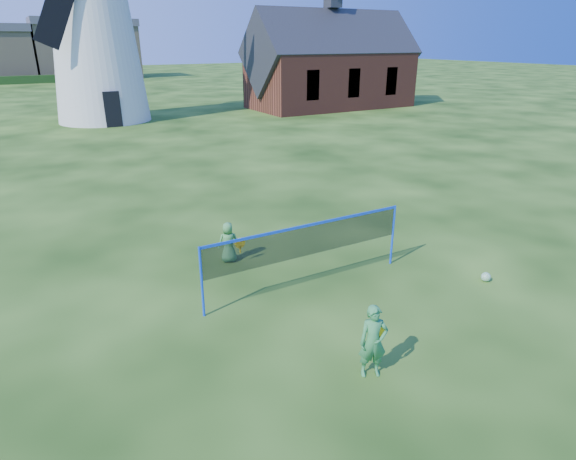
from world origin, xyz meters
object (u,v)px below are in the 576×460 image
(player_boy, at_px, (229,242))
(player_girl, at_px, (373,342))
(windmill, at_px, (92,21))
(chapel, at_px, (331,67))
(badminton_net, at_px, (308,241))
(play_ball, at_px, (486,277))

(player_boy, bearing_deg, player_girl, 110.32)
(player_boy, bearing_deg, windmill, -76.63)
(chapel, bearing_deg, player_girl, -123.33)
(badminton_net, bearing_deg, windmill, 88.72)
(player_girl, distance_m, play_ball, 4.72)
(badminton_net, height_order, player_girl, badminton_net)
(player_girl, relative_size, player_boy, 1.25)
(chapel, bearing_deg, windmill, 174.80)
(chapel, distance_m, play_ball, 31.84)
(chapel, height_order, badminton_net, chapel)
(chapel, height_order, play_ball, chapel)
(player_girl, xyz_separation_m, play_ball, (4.50, 1.31, -0.55))
(windmill, xyz_separation_m, badminton_net, (-0.62, -27.80, -5.35))
(windmill, xyz_separation_m, chapel, (17.97, -1.64, -3.22))
(player_girl, xyz_separation_m, player_boy, (-0.31, 5.33, -0.13))
(chapel, distance_m, player_boy, 31.10)
(badminton_net, relative_size, play_ball, 22.95)
(play_ball, bearing_deg, chapel, 62.17)
(badminton_net, distance_m, player_boy, 2.46)
(windmill, height_order, player_boy, windmill)
(player_girl, bearing_deg, player_boy, 116.02)
(play_ball, bearing_deg, player_boy, 140.08)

